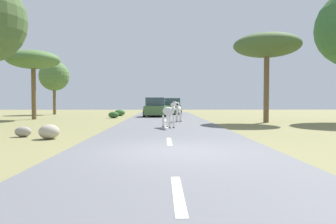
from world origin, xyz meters
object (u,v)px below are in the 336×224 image
at_px(bush_1, 114,115).
at_px(tree_5, 33,60).
at_px(bush_0, 120,113).
at_px(rock_1, 23,132).
at_px(car_1, 156,108).
at_px(tree_2, 54,76).
at_px(zebra_1, 169,112).
at_px(zebra_0, 179,110).
at_px(tree_0, 267,46).
at_px(car_0, 173,107).
at_px(rock_2, 49,132).

bearing_deg(bush_1, tree_5, -162.12).
xyz_separation_m(bush_0, rock_1, (-1.36, -18.24, -0.10)).
xyz_separation_m(car_1, bush_0, (-3.66, 2.14, -0.53)).
height_order(tree_2, rock_1, tree_2).
relative_size(car_1, tree_2, 0.76).
distance_m(zebra_1, bush_0, 15.29).
height_order(zebra_0, tree_0, tree_0).
height_order(zebra_0, tree_2, tree_2).
xyz_separation_m(car_0, bush_1, (-5.34, -6.98, -0.57)).
xyz_separation_m(rock_1, rock_2, (1.31, -0.72, 0.07)).
bearing_deg(car_1, bush_1, -148.24).
distance_m(zebra_1, tree_2, 21.95).
distance_m(tree_2, bush_1, 11.35).
relative_size(car_0, tree_2, 0.76).
relative_size(car_1, rock_2, 5.83).
height_order(zebra_0, car_1, car_1).
relative_size(zebra_1, rock_2, 1.87).
relative_size(car_0, bush_0, 4.23).
xyz_separation_m(car_0, bush_0, (-5.38, -2.94, -0.53)).
height_order(car_0, tree_2, tree_2).
relative_size(car_1, bush_0, 4.26).
relative_size(zebra_1, rock_1, 2.18).
xyz_separation_m(bush_0, rock_2, (-0.04, -18.96, -0.03)).
height_order(tree_0, tree_5, tree_0).
xyz_separation_m(tree_2, rock_1, (6.28, -21.58, -4.00)).
xyz_separation_m(tree_0, bush_0, (-11.35, 9.93, -4.86)).
relative_size(tree_2, rock_1, 8.96).
xyz_separation_m(zebra_1, tree_2, (-12.27, 17.89, 3.31)).
bearing_deg(zebra_0, rock_1, 60.30).
bearing_deg(rock_1, tree_0, 33.19).
bearing_deg(tree_5, tree_2, 99.91).
xyz_separation_m(zebra_0, bush_1, (-5.33, 5.87, -0.60)).
bearing_deg(bush_1, tree_2, 136.17).
bearing_deg(tree_5, rock_2, -65.31).
distance_m(tree_2, rock_2, 23.88).
distance_m(tree_0, bush_0, 15.84).
height_order(tree_5, rock_1, tree_5).
height_order(tree_0, tree_2, tree_0).
xyz_separation_m(tree_5, bush_0, (6.00, 5.99, -4.39)).
bearing_deg(bush_1, bush_0, 90.64).
distance_m(car_0, rock_1, 22.24).
bearing_deg(rock_2, tree_2, 108.80).
xyz_separation_m(zebra_0, car_0, (0.01, 12.85, -0.02)).
bearing_deg(tree_5, zebra_1, -38.82).
bearing_deg(tree_2, rock_2, -71.20).
bearing_deg(bush_1, zebra_0, -47.77).
xyz_separation_m(car_1, tree_5, (-9.67, -3.84, 3.86)).
xyz_separation_m(car_0, tree_2, (-13.02, 0.40, 3.36)).
xyz_separation_m(tree_0, tree_5, (-17.35, 3.95, -0.47)).
bearing_deg(car_0, tree_2, -178.68).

